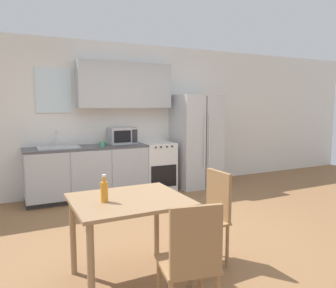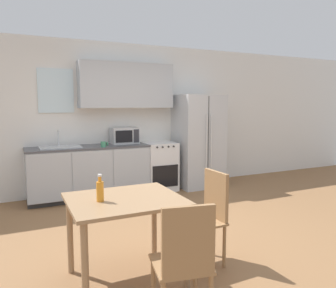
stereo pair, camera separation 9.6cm
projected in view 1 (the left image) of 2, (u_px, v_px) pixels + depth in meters
ground_plane at (171, 235)px, 4.00m from camera, size 12.00×12.00×0.00m
wall_back at (114, 112)px, 5.95m from camera, size 12.00×0.38×2.70m
kitchen_counter at (88, 172)px, 5.55m from camera, size 2.02×0.63×0.89m
oven_range at (157, 166)px, 6.13m from camera, size 0.57×0.62×0.90m
refrigerator at (196, 141)px, 6.38m from camera, size 0.85×0.77×1.78m
kitchen_sink at (58, 147)px, 5.30m from camera, size 0.65×0.44×0.27m
microwave at (123, 136)px, 5.88m from camera, size 0.47×0.33×0.29m
coffee_mug at (102, 144)px, 5.40m from camera, size 0.12×0.09×0.09m
dining_table at (129, 211)px, 2.89m from camera, size 0.98×0.84×0.77m
dining_chair_near at (192, 257)px, 2.27m from camera, size 0.47×0.47×0.93m
dining_chair_side at (211, 210)px, 3.28m from camera, size 0.41×0.41×0.93m
drink_bottle at (104, 191)px, 2.76m from camera, size 0.06×0.06×0.23m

